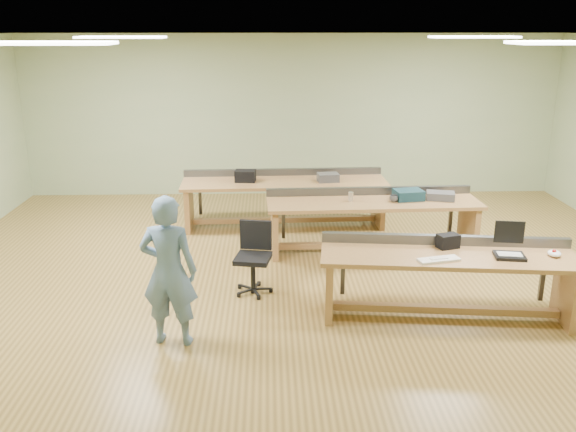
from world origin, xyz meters
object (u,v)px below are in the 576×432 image
object	(u,v)px
workbench_mid	(372,213)
parts_bin_grey	(440,196)
workbench_front	(447,270)
mug	(394,198)
laptop_base	(510,256)
person	(169,271)
drinks_can	(351,197)
parts_bin_teal	(409,195)
task_chair	(254,267)
workbench_back	(284,191)
camera_bag	(448,241)

from	to	relation	value
workbench_mid	parts_bin_grey	bearing A→B (deg)	-0.52
workbench_front	mug	world-z (taller)	workbench_front
workbench_front	laptop_base	bearing A→B (deg)	-5.96
person	drinks_can	size ratio (longest dim) A/B	12.17
workbench_front	person	size ratio (longest dim) A/B	1.80
parts_bin_grey	mug	world-z (taller)	parts_bin_grey
parts_bin_teal	parts_bin_grey	bearing A→B (deg)	-1.64
task_chair	parts_bin_grey	world-z (taller)	task_chair
laptop_base	drinks_can	size ratio (longest dim) A/B	2.42
workbench_back	drinks_can	distance (m)	1.55
workbench_front	camera_bag	size ratio (longest dim) A/B	12.26
laptop_base	camera_bag	bearing A→B (deg)	160.23
parts_bin_teal	drinks_can	size ratio (longest dim) A/B	3.05
task_chair	parts_bin_grey	bearing A→B (deg)	38.87
workbench_mid	parts_bin_teal	xyz separation A→B (m)	(0.51, 0.04, 0.26)
workbench_mid	task_chair	xyz separation A→B (m)	(-1.67, -1.39, -0.24)
laptop_base	parts_bin_teal	bearing A→B (deg)	113.12
drinks_can	person	bearing A→B (deg)	-129.78
parts_bin_teal	parts_bin_grey	world-z (taller)	parts_bin_teal
drinks_can	laptop_base	bearing A→B (deg)	-57.83
mug	laptop_base	bearing A→B (deg)	-69.65
workbench_front	person	world-z (taller)	person
workbench_back	mug	size ratio (longest dim) A/B	27.05
camera_bag	drinks_can	xyz separation A→B (m)	(-0.84, 1.93, -0.01)
workbench_front	camera_bag	bearing A→B (deg)	83.58
person	parts_bin_grey	xyz separation A→B (m)	(3.46, 2.64, 0.02)
task_chair	parts_bin_teal	world-z (taller)	parts_bin_teal
parts_bin_grey	mug	bearing A→B (deg)	-171.57
mug	camera_bag	bearing A→B (deg)	-82.91
workbench_back	mug	distance (m)	2.00
workbench_back	parts_bin_teal	xyz separation A→B (m)	(1.74, -1.18, 0.25)
workbench_back	laptop_base	size ratio (longest dim) A/B	10.53
person	mug	size ratio (longest dim) A/B	12.91
workbench_mid	camera_bag	world-z (taller)	camera_bag
workbench_mid	workbench_back	world-z (taller)	same
workbench_front	workbench_back	bearing A→B (deg)	123.32
workbench_front	laptop_base	world-z (taller)	workbench_front
mug	workbench_mid	bearing A→B (deg)	164.27
camera_bag	workbench_mid	bearing A→B (deg)	87.48
parts_bin_grey	mug	size ratio (longest dim) A/B	3.21
laptop_base	parts_bin_teal	distance (m)	2.38
parts_bin_teal	workbench_back	bearing A→B (deg)	145.95
workbench_back	drinks_can	bearing A→B (deg)	-55.49
workbench_back	person	xyz separation A→B (m)	(-1.26, -3.83, 0.22)
parts_bin_teal	mug	world-z (taller)	parts_bin_teal
workbench_mid	parts_bin_grey	distance (m)	1.00
mug	workbench_back	bearing A→B (deg)	139.42
camera_bag	drinks_can	world-z (taller)	camera_bag
camera_bag	parts_bin_grey	distance (m)	2.03
drinks_can	camera_bag	bearing A→B (deg)	-66.60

